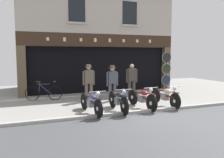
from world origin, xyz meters
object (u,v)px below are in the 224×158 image
at_px(salesman_left, 89,81).
at_px(motorcycle_left, 91,102).
at_px(motorcycle_center_left, 118,100).
at_px(advert_board_far, 46,64).
at_px(motorcycle_center, 142,98).
at_px(salesman_right, 132,80).
at_px(leaning_bicycle, 43,92).
at_px(tyre_sign_pole, 166,69).
at_px(shopkeeper_center, 112,81).
at_px(motorcycle_center_right, 165,96).
at_px(advert_board_near, 69,62).

bearing_deg(salesman_left, motorcycle_left, 78.72).
relative_size(motorcycle_center_left, advert_board_far, 2.09).
height_order(motorcycle_center, salesman_left, salesman_left).
bearing_deg(salesman_right, leaning_bicycle, -9.57).
relative_size(salesman_right, tyre_sign_pole, 0.75).
xyz_separation_m(motorcycle_center_left, leaning_bicycle, (-2.47, 3.31, -0.07)).
bearing_deg(leaning_bicycle, shopkeeper_center, 81.13).
distance_m(shopkeeper_center, tyre_sign_pole, 3.89).
bearing_deg(salesman_left, motorcycle_center_right, 143.50).
height_order(motorcycle_left, motorcycle_center, motorcycle_center).
height_order(motorcycle_left, advert_board_far, advert_board_far).
xyz_separation_m(motorcycle_left, motorcycle_center, (2.15, 0.07, 0.01)).
bearing_deg(shopkeeper_center, leaning_bicycle, -21.17).
bearing_deg(shopkeeper_center, motorcycle_center_right, 136.39).
bearing_deg(shopkeeper_center, tyre_sign_pole, -160.12).
distance_m(advert_board_near, leaning_bicycle, 2.51).
relative_size(motorcycle_center_left, advert_board_near, 1.91).
bearing_deg(tyre_sign_pole, shopkeeper_center, -163.12).
height_order(tyre_sign_pole, leaning_bicycle, tyre_sign_pole).
bearing_deg(salesman_right, tyre_sign_pole, -149.22).
height_order(advert_board_near, leaning_bicycle, advert_board_near).
bearing_deg(motorcycle_center_left, shopkeeper_center, -102.35).
bearing_deg(motorcycle_center_right, advert_board_far, -46.78).
relative_size(tyre_sign_pole, advert_board_far, 2.41).
relative_size(motorcycle_center, advert_board_near, 1.99).
height_order(salesman_left, advert_board_near, advert_board_near).
bearing_deg(motorcycle_left, advert_board_near, -96.12).
distance_m(motorcycle_center_left, advert_board_near, 5.05).
xyz_separation_m(motorcycle_center, motorcycle_center_right, (1.13, 0.04, -0.01)).
xyz_separation_m(motorcycle_center, advert_board_far, (-3.27, 4.66, 1.23)).
distance_m(salesman_right, tyre_sign_pole, 2.93).
relative_size(motorcycle_left, advert_board_near, 2.01).
relative_size(motorcycle_left, salesman_right, 1.22).
xyz_separation_m(motorcycle_center_right, leaning_bicycle, (-4.69, 3.14, -0.06)).
bearing_deg(motorcycle_left, advert_board_far, -81.63).
distance_m(motorcycle_center, salesman_left, 2.79).
height_order(motorcycle_center, tyre_sign_pole, tyre_sign_pole).
bearing_deg(salesman_right, advert_board_far, -28.29).
bearing_deg(tyre_sign_pole, motorcycle_left, -150.10).
bearing_deg(leaning_bicycle, advert_board_near, 149.78).
distance_m(motorcycle_center, advert_board_near, 5.25).
bearing_deg(motorcycle_center, salesman_right, -107.11).
relative_size(shopkeeper_center, advert_board_far, 1.75).
relative_size(shopkeeper_center, leaning_bicycle, 0.99).
distance_m(motorcycle_center_left, shopkeeper_center, 2.10).
distance_m(tyre_sign_pole, advert_board_far, 6.63).
height_order(motorcycle_center_left, shopkeeper_center, shopkeeper_center).
bearing_deg(salesman_left, leaning_bicycle, -23.76).
bearing_deg(advert_board_far, leaning_bicycle, -100.99).
xyz_separation_m(motorcycle_center_right, advert_board_far, (-4.40, 4.62, 1.24)).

